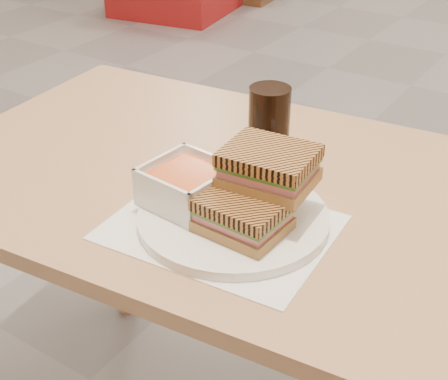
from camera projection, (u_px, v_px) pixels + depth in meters
The scene contains 7 objects.
main_table at pixel (253, 237), 1.17m from camera, with size 1.26×0.81×0.75m.
tray_liner at pixel (221, 227), 1.00m from camera, with size 0.35×0.28×0.00m.
plate at pixel (233, 218), 1.00m from camera, with size 0.30×0.30×0.02m.
soup_bowl at pixel (187, 187), 1.02m from camera, with size 0.13×0.13×0.06m.
panini_lower at pixel (243, 214), 0.95m from camera, with size 0.13×0.11×0.06m.
panini_upper at pixel (269, 167), 0.96m from camera, with size 0.14×0.12×0.06m.
cola_glass at pixel (269, 129), 1.12m from camera, with size 0.07×0.07×0.15m.
Camera 1 is at (0.46, -2.69, 1.31)m, focal length 51.64 mm.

